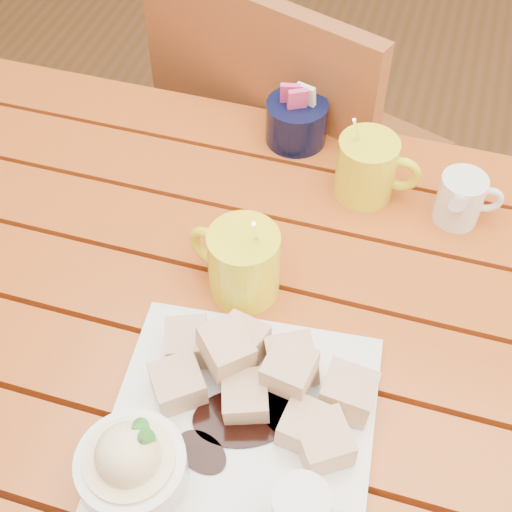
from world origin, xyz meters
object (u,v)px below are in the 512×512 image
(coffee_mug_right, at_px, (368,168))
(table, at_px, (261,367))
(coffee_mug_left, at_px, (242,262))
(dessert_plate, at_px, (221,430))
(chair_far, at_px, (290,162))

(coffee_mug_right, bearing_deg, table, -109.10)
(table, height_order, coffee_mug_left, coffee_mug_left)
(coffee_mug_right, bearing_deg, dessert_plate, -102.03)
(coffee_mug_left, relative_size, coffee_mug_right, 1.06)
(coffee_mug_right, xyz_separation_m, chair_far, (-0.17, 0.28, -0.28))
(table, relative_size, coffee_mug_left, 8.13)
(table, xyz_separation_m, dessert_plate, (0.00, -0.17, 0.14))
(coffee_mug_left, height_order, coffee_mug_right, coffee_mug_left)
(table, xyz_separation_m, chair_far, (-0.10, 0.53, -0.12))
(coffee_mug_right, height_order, chair_far, chair_far)
(coffee_mug_right, bearing_deg, coffee_mug_left, -120.68)
(table, bearing_deg, chair_far, 100.28)
(dessert_plate, height_order, chair_far, chair_far)
(dessert_plate, height_order, coffee_mug_right, coffee_mug_right)
(coffee_mug_left, bearing_deg, table, -33.41)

